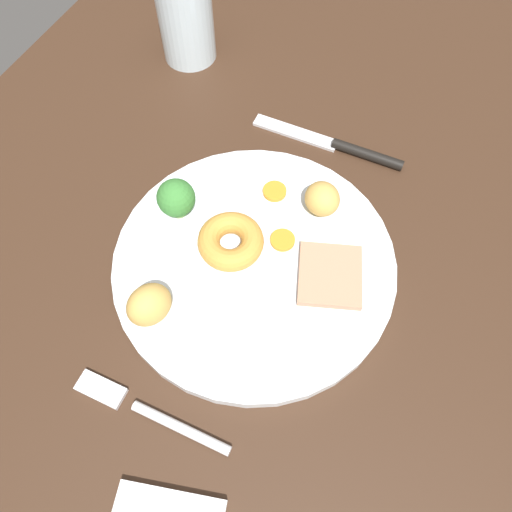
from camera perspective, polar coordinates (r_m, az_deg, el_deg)
dining_table at (r=52.63cm, az=-0.93°, el=-3.49°), size 120.00×84.00×3.60cm
dinner_plate at (r=50.99cm, az=-0.00°, el=-0.92°), size 28.73×28.73×1.40cm
meat_slice_main at (r=49.72cm, az=8.45°, el=-2.17°), size 8.48×8.12×0.80cm
yorkshire_pudding at (r=50.23cm, az=-2.91°, el=1.70°), size 6.72×6.72×2.28cm
roast_potato_left at (r=52.69cm, az=7.57°, el=6.49°), size 5.28×5.31×3.47cm
roast_potato_right at (r=47.06cm, az=-12.11°, el=-5.46°), size 5.43×4.98×4.17cm
carrot_coin_front at (r=54.69cm, az=2.14°, el=7.39°), size 2.58×2.58×0.48cm
carrot_coin_back at (r=51.38cm, az=3.05°, el=1.83°), size 2.57×2.57×0.43cm
broccoli_floret at (r=51.76cm, az=-9.11°, el=6.52°), size 3.98×3.98×4.77cm
fork at (r=47.34cm, az=-12.31°, el=-16.97°), size 2.10×15.28×0.90cm
knife at (r=61.00cm, az=9.59°, el=12.26°), size 1.93×18.53×1.20cm
water_glass at (r=69.40cm, az=-8.03°, el=25.35°), size 6.89×6.89×11.15cm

